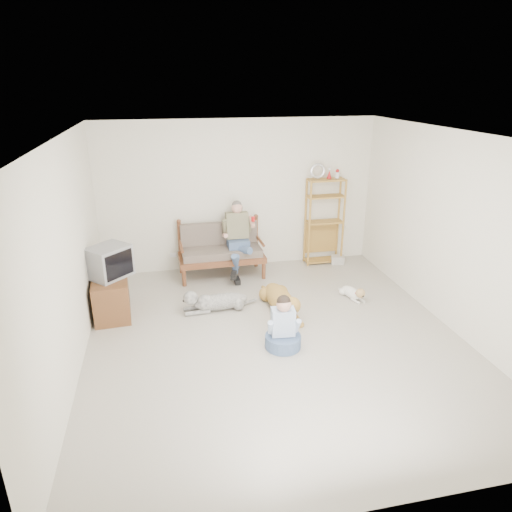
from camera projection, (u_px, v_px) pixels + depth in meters
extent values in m
plane|color=#BCB3A5|center=(275.00, 339.00, 6.23)|extent=(5.50, 5.50, 0.00)
plane|color=white|center=(279.00, 136.00, 5.25)|extent=(5.50, 5.50, 0.00)
plane|color=silver|center=(239.00, 196.00, 8.25)|extent=(5.00, 0.00, 5.00)
plane|color=silver|center=(374.00, 374.00, 3.23)|extent=(5.00, 0.00, 5.00)
plane|color=silver|center=(67.00, 261.00, 5.26)|extent=(0.00, 5.50, 5.50)
plane|color=silver|center=(454.00, 233.00, 6.22)|extent=(0.00, 5.50, 5.50)
cube|color=brown|center=(222.00, 257.00, 8.12)|extent=(1.51, 0.73, 0.10)
cube|color=#706156|center=(221.00, 251.00, 8.08)|extent=(1.39, 0.62, 0.13)
cube|color=#706156|center=(219.00, 235.00, 8.21)|extent=(1.38, 0.14, 0.45)
cylinder|color=brown|center=(218.00, 223.00, 8.20)|extent=(1.40, 0.07, 0.05)
cylinder|color=brown|center=(184.00, 278.00, 7.78)|extent=(0.07, 0.07, 0.30)
cylinder|color=brown|center=(181.00, 248.00, 8.21)|extent=(0.07, 0.07, 0.95)
cylinder|color=brown|center=(264.00, 271.00, 8.05)|extent=(0.07, 0.07, 0.30)
cylinder|color=brown|center=(256.00, 243.00, 8.48)|extent=(0.07, 0.07, 0.95)
cube|color=#495E86|center=(238.00, 244.00, 8.09)|extent=(0.37, 0.35, 0.18)
cube|color=#787454|center=(237.00, 225.00, 8.05)|extent=(0.39, 0.27, 0.49)
sphere|color=tan|center=(237.00, 208.00, 7.91)|extent=(0.19, 0.19, 0.19)
sphere|color=#534E49|center=(237.00, 205.00, 7.92)|extent=(0.18, 0.18, 0.18)
cylinder|color=#B61314|center=(253.00, 219.00, 7.86)|extent=(0.06, 0.06, 0.08)
cube|color=#AB8035|center=(327.00, 180.00, 8.28)|extent=(0.68, 0.28, 0.03)
torus|color=silver|center=(318.00, 171.00, 8.19)|extent=(0.28, 0.05, 0.28)
cone|color=#B61314|center=(329.00, 174.00, 8.26)|extent=(0.09, 0.09, 0.14)
cylinder|color=#AB8035|center=(310.00, 225.00, 8.39)|extent=(0.04, 0.04, 1.63)
cylinder|color=#AB8035|center=(305.00, 221.00, 8.62)|extent=(0.04, 0.04, 1.63)
cylinder|color=#AB8035|center=(343.00, 223.00, 8.51)|extent=(0.04, 0.04, 1.63)
cylinder|color=#AB8035|center=(338.00, 219.00, 8.75)|extent=(0.04, 0.04, 1.63)
cube|color=silver|center=(337.00, 260.00, 8.77)|extent=(0.27, 0.23, 0.15)
cube|color=brown|center=(111.00, 296.00, 6.79)|extent=(0.56, 0.93, 0.60)
cube|color=brown|center=(93.00, 304.00, 6.54)|extent=(0.05, 0.40, 0.50)
cube|color=brown|center=(96.00, 291.00, 6.94)|extent=(0.05, 0.40, 0.50)
cube|color=gray|center=(109.00, 262.00, 6.63)|extent=(0.71, 0.71, 0.47)
cube|color=black|center=(119.00, 265.00, 6.51)|extent=(0.35, 0.35, 0.37)
cube|color=white|center=(173.00, 255.00, 8.37)|extent=(0.12, 0.02, 0.08)
ellipsoid|color=#A37838|center=(280.00, 299.00, 7.01)|extent=(0.42, 1.02, 0.31)
sphere|color=#A37838|center=(286.00, 306.00, 6.74)|extent=(0.31, 0.31, 0.31)
sphere|color=#A37838|center=(292.00, 305.00, 6.47)|extent=(0.25, 0.25, 0.25)
ellipsoid|color=#A37838|center=(295.00, 310.00, 6.38)|extent=(0.12, 0.18, 0.09)
cylinder|color=#A37838|center=(270.00, 291.00, 7.49)|extent=(0.21, 0.38, 0.05)
ellipsoid|color=#A37838|center=(286.00, 305.00, 6.47)|extent=(0.06, 0.08, 0.12)
ellipsoid|color=#A37838|center=(297.00, 304.00, 6.51)|extent=(0.06, 0.08, 0.12)
ellipsoid|color=silver|center=(221.00, 302.00, 6.99)|extent=(0.86, 0.36, 0.25)
sphere|color=silver|center=(205.00, 303.00, 6.92)|extent=(0.25, 0.25, 0.25)
sphere|color=silver|center=(190.00, 298.00, 6.82)|extent=(0.22, 0.22, 0.22)
ellipsoid|color=silver|center=(184.00, 300.00, 6.80)|extent=(0.16, 0.11, 0.08)
cylinder|color=silver|center=(247.00, 302.00, 7.13)|extent=(0.32, 0.18, 0.04)
ellipsoid|color=silver|center=(191.00, 296.00, 6.89)|extent=(0.07, 0.05, 0.11)
ellipsoid|color=silver|center=(193.00, 300.00, 6.76)|extent=(0.07, 0.05, 0.11)
ellipsoid|color=white|center=(351.00, 292.00, 7.40)|extent=(0.29, 0.45, 0.17)
sphere|color=white|center=(356.00, 295.00, 7.29)|extent=(0.17, 0.17, 0.17)
sphere|color=tan|center=(360.00, 293.00, 7.18)|extent=(0.15, 0.15, 0.15)
ellipsoid|color=tan|center=(363.00, 296.00, 7.12)|extent=(0.09, 0.12, 0.06)
cylinder|color=white|center=(343.00, 290.00, 7.59)|extent=(0.12, 0.15, 0.03)
cone|color=tan|center=(357.00, 291.00, 7.15)|extent=(0.05, 0.05, 0.05)
cone|color=tan|center=(363.00, 290.00, 7.19)|extent=(0.05, 0.05, 0.05)
torus|color=#B61314|center=(359.00, 293.00, 7.20)|extent=(0.14, 0.14, 0.02)
cylinder|color=#495E86|center=(283.00, 341.00, 6.00)|extent=(0.47, 0.47, 0.17)
cube|color=silver|center=(283.00, 322.00, 5.92)|extent=(0.32, 0.22, 0.37)
sphere|color=tan|center=(284.00, 305.00, 5.81)|extent=(0.19, 0.19, 0.19)
sphere|color=black|center=(284.00, 302.00, 5.81)|extent=(0.18, 0.18, 0.18)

